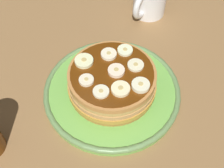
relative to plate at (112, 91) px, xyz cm
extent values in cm
cube|color=olive|center=(0.00, 0.00, -2.58)|extent=(140.00, 140.00, 3.00)
cylinder|color=#72B74C|center=(0.00, 0.00, -0.24)|extent=(27.00, 27.00, 1.67)
torus|color=#658B50|center=(0.00, 0.00, 0.34)|extent=(27.36, 27.36, 1.17)
cylinder|color=#A26D31|center=(0.19, 0.25, 1.11)|extent=(16.89, 16.89, 1.05)
cylinder|color=#BC8B37|center=(-0.23, 0.26, 2.16)|extent=(17.33, 17.33, 1.05)
cylinder|color=tan|center=(0.27, 0.06, 3.21)|extent=(16.92, 16.92, 1.05)
cylinder|color=tan|center=(-0.06, 0.37, 4.25)|extent=(16.63, 16.63, 1.05)
cylinder|color=#BA7C3F|center=(-0.29, -0.25, 5.30)|extent=(16.72, 16.72, 1.05)
cylinder|color=#592B0A|center=(0.00, 0.00, 5.90)|extent=(15.65, 15.65, 0.16)
cylinder|color=#FDE3C0|center=(-0.52, 0.60, 6.24)|extent=(3.15, 3.15, 0.83)
cylinder|color=tan|center=(-0.52, 0.60, 6.70)|extent=(0.88, 0.88, 0.08)
cylinder|color=#EEF4C4|center=(-5.89, -0.76, 6.16)|extent=(3.02, 3.02, 0.67)
cylinder|color=tan|center=(-5.89, -0.76, 6.53)|extent=(0.85, 0.85, 0.08)
cylinder|color=#EEE9C0|center=(4.91, 0.86, 6.13)|extent=(2.92, 2.92, 0.62)
cylinder|color=tan|center=(4.91, 0.86, 6.48)|extent=(0.82, 0.82, 0.08)
cylinder|color=#F2E4BF|center=(4.25, -2.76, 6.19)|extent=(2.74, 2.74, 0.73)
cylinder|color=tan|center=(4.25, -2.76, 6.60)|extent=(0.77, 0.77, 0.08)
cylinder|color=#EDF0B5|center=(0.76, -5.82, 6.23)|extent=(3.57, 3.57, 0.81)
cylinder|color=tan|center=(0.76, -5.82, 6.67)|extent=(1.00, 1.00, 0.08)
cylinder|color=#F4E8C2|center=(-3.26, -2.84, 6.20)|extent=(3.07, 3.07, 0.76)
cylinder|color=tan|center=(-3.26, -2.84, 6.62)|extent=(0.86, 0.86, 0.08)
cylinder|color=#EDEAC2|center=(-0.22, 6.04, 6.28)|extent=(3.29, 3.29, 0.90)
cylinder|color=tan|center=(-0.22, 6.04, 6.77)|extent=(0.92, 0.92, 0.08)
cylinder|color=#EEE7BC|center=(-3.69, 2.90, 6.14)|extent=(3.10, 3.10, 0.63)
cylinder|color=tan|center=(-3.69, 2.90, 6.50)|extent=(0.87, 0.87, 0.08)
cylinder|color=#FCEFB6|center=(2.59, 3.47, 6.22)|extent=(3.39, 3.39, 0.79)
cylinder|color=tan|center=(2.59, 3.47, 6.65)|extent=(0.95, 0.95, 0.08)
torus|color=white|center=(-22.58, -6.20, 3.89)|extent=(7.02, 1.45, 7.02)
camera|label=1|loc=(29.44, 18.96, 48.60)|focal=47.80mm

